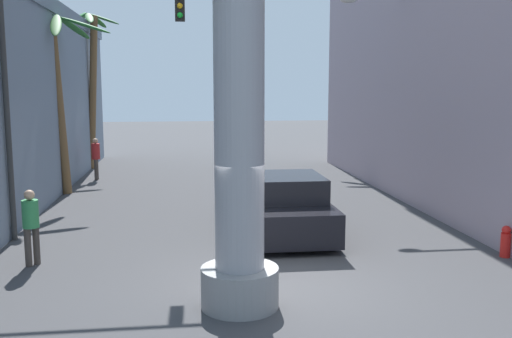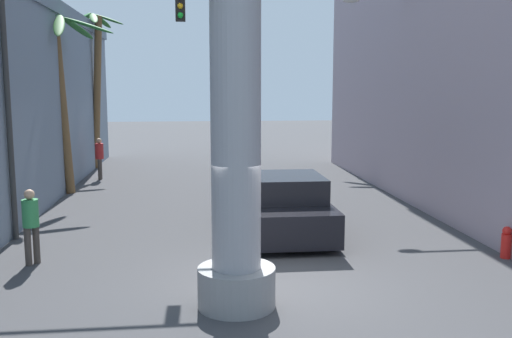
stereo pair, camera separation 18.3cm
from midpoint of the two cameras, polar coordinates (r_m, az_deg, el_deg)
The scene contains 12 objects.
ground_plane at distance 20.72m, azimuth -1.81°, elevation -2.33°, with size 87.26×87.26×0.00m, color #424244.
neon_sign_pole at distance 9.54m, azimuth -1.49°, elevation 14.68°, with size 3.20×1.35×10.86m.
street_lamp at distance 19.79m, azimuth 14.97°, elevation 9.06°, with size 2.72×0.28×6.81m.
traffic_light_mast at distance 14.77m, azimuth -17.91°, elevation 10.17°, with size 5.01×0.32×6.28m.
car_lead at distance 14.95m, azimuth 3.16°, elevation -3.70°, with size 2.14×4.93×1.56m.
palm_tree_mid_left at distance 21.13m, azimuth -18.56°, elevation 8.63°, with size 3.20×3.35×6.28m.
palm_tree_far_left at distance 27.74m, azimuth -15.53°, elevation 9.35°, with size 2.54×2.72×7.21m.
palm_tree_far_right at distance 30.55m, azimuth 8.65°, elevation 12.49°, with size 3.43×3.35×9.56m.
palm_tree_near_right at distance 17.52m, azimuth 21.23°, elevation 11.49°, with size 2.52×2.40×7.61m.
pedestrian_curb_left at distance 13.06m, azimuth -21.23°, elevation -4.86°, with size 0.48×0.48×1.64m.
pedestrian_far_left at distance 24.28m, azimuth -15.18°, elevation 1.33°, with size 0.34×0.34×1.71m.
fire_hydrant at distance 13.97m, azimuth 24.08°, elevation -6.73°, with size 0.22×0.22×0.72m.
Camera 2 is at (-1.54, -10.31, 3.78)m, focal length 40.00 mm.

